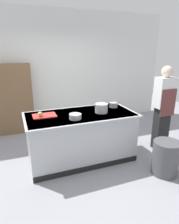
{
  "coord_description": "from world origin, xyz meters",
  "views": [
    {
      "loc": [
        -1.07,
        -3.22,
        2.01
      ],
      "look_at": [
        0.25,
        0.2,
        0.85
      ],
      "focal_mm": 31.72,
      "sensor_mm": 36.0,
      "label": 1
    }
  ],
  "objects_px": {
    "onion": "(40,114)",
    "bookshelf": "(9,100)",
    "trash_bin": "(166,158)",
    "person_chef": "(163,107)",
    "mixing_bowl": "(75,116)",
    "stock_pot": "(101,108)",
    "sauce_pan": "(113,105)"
  },
  "relations": [
    {
      "from": "trash_bin",
      "to": "onion",
      "type": "bearing_deg",
      "value": 151.26
    },
    {
      "from": "stock_pot",
      "to": "sauce_pan",
      "type": "relative_size",
      "value": 1.33
    },
    {
      "from": "onion",
      "to": "bookshelf",
      "type": "distance_m",
      "value": 1.82
    },
    {
      "from": "person_chef",
      "to": "bookshelf",
      "type": "xyz_separation_m",
      "value": [
        -2.91,
        1.98,
        -0.06
      ]
    },
    {
      "from": "mixing_bowl",
      "to": "trash_bin",
      "type": "height_order",
      "value": "mixing_bowl"
    },
    {
      "from": "stock_pot",
      "to": "onion",
      "type": "bearing_deg",
      "value": 173.98
    },
    {
      "from": "stock_pot",
      "to": "trash_bin",
      "type": "xyz_separation_m",
      "value": [
        0.78,
        -0.91,
        -0.69
      ]
    },
    {
      "from": "onion",
      "to": "trash_bin",
      "type": "xyz_separation_m",
      "value": [
        1.87,
        -1.02,
        -0.67
      ]
    },
    {
      "from": "trash_bin",
      "to": "bookshelf",
      "type": "xyz_separation_m",
      "value": [
        -2.38,
        2.76,
        0.56
      ]
    },
    {
      "from": "sauce_pan",
      "to": "mixing_bowl",
      "type": "height_order",
      "value": "sauce_pan"
    },
    {
      "from": "trash_bin",
      "to": "stock_pot",
      "type": "bearing_deg",
      "value": 130.53
    },
    {
      "from": "mixing_bowl",
      "to": "bookshelf",
      "type": "bearing_deg",
      "value": 117.52
    },
    {
      "from": "sauce_pan",
      "to": "bookshelf",
      "type": "bearing_deg",
      "value": 140.42
    },
    {
      "from": "mixing_bowl",
      "to": "person_chef",
      "type": "distance_m",
      "value": 1.86
    },
    {
      "from": "trash_bin",
      "to": "person_chef",
      "type": "relative_size",
      "value": 0.34
    },
    {
      "from": "sauce_pan",
      "to": "bookshelf",
      "type": "xyz_separation_m",
      "value": [
        -1.97,
        1.63,
        -0.1
      ]
    },
    {
      "from": "sauce_pan",
      "to": "person_chef",
      "type": "relative_size",
      "value": 0.13
    },
    {
      "from": "sauce_pan",
      "to": "person_chef",
      "type": "xyz_separation_m",
      "value": [
        0.94,
        -0.35,
        -0.04
      ]
    },
    {
      "from": "trash_bin",
      "to": "person_chef",
      "type": "bearing_deg",
      "value": 55.5
    },
    {
      "from": "onion",
      "to": "bookshelf",
      "type": "relative_size",
      "value": 0.05
    },
    {
      "from": "bookshelf",
      "to": "sauce_pan",
      "type": "bearing_deg",
      "value": -39.58
    },
    {
      "from": "mixing_bowl",
      "to": "trash_bin",
      "type": "relative_size",
      "value": 0.35
    },
    {
      "from": "person_chef",
      "to": "onion",
      "type": "bearing_deg",
      "value": 94.65
    },
    {
      "from": "mixing_bowl",
      "to": "bookshelf",
      "type": "distance_m",
      "value": 2.28
    },
    {
      "from": "stock_pot",
      "to": "trash_bin",
      "type": "relative_size",
      "value": 0.52
    },
    {
      "from": "sauce_pan",
      "to": "bookshelf",
      "type": "distance_m",
      "value": 2.56
    },
    {
      "from": "mixing_bowl",
      "to": "bookshelf",
      "type": "height_order",
      "value": "bookshelf"
    },
    {
      "from": "trash_bin",
      "to": "person_chef",
      "type": "xyz_separation_m",
      "value": [
        0.53,
        0.78,
        0.62
      ]
    },
    {
      "from": "stock_pot",
      "to": "trash_bin",
      "type": "height_order",
      "value": "stock_pot"
    },
    {
      "from": "trash_bin",
      "to": "person_chef",
      "type": "height_order",
      "value": "person_chef"
    },
    {
      "from": "onion",
      "to": "mixing_bowl",
      "type": "bearing_deg",
      "value": -27.78
    },
    {
      "from": "trash_bin",
      "to": "person_chef",
      "type": "distance_m",
      "value": 1.13
    }
  ]
}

